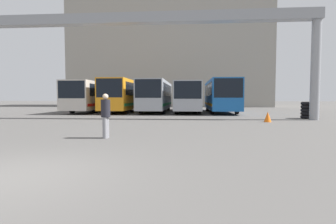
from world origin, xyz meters
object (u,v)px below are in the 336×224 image
at_px(bus_slot_1, 125,94).
at_px(bus_slot_2, 156,95).
at_px(bus_slot_0, 96,95).
at_px(pedestrian_near_center, 106,115).
at_px(bus_slot_3, 188,95).
at_px(bus_slot_4, 221,94).
at_px(tire_stack, 309,110).
at_px(traffic_cone, 268,117).

bearing_deg(bus_slot_1, bus_slot_2, 2.93).
bearing_deg(bus_slot_0, pedestrian_near_center, -68.89).
height_order(bus_slot_0, bus_slot_3, bus_slot_0).
distance_m(bus_slot_4, tire_stack, 9.27).
bearing_deg(bus_slot_0, tire_stack, -23.49).
bearing_deg(traffic_cone, pedestrian_near_center, -138.34).
distance_m(bus_slot_1, bus_slot_4, 9.89).
xyz_separation_m(bus_slot_0, tire_stack, (18.49, -8.04, -1.15)).
height_order(bus_slot_3, bus_slot_4, bus_slot_4).
bearing_deg(bus_slot_3, pedestrian_near_center, -99.34).
bearing_deg(bus_slot_3, tire_stack, -43.23).
bearing_deg(bus_slot_3, bus_slot_2, -173.77).
xyz_separation_m(bus_slot_2, tire_stack, (11.90, -7.73, -1.20)).
bearing_deg(tire_stack, bus_slot_2, 146.99).
height_order(bus_slot_4, tire_stack, bus_slot_4).
distance_m(bus_slot_3, traffic_cone, 12.11).
xyz_separation_m(bus_slot_0, traffic_cone, (14.83, -10.91, -1.44)).
bearing_deg(pedestrian_near_center, bus_slot_1, -164.03).
distance_m(bus_slot_0, bus_slot_2, 6.60).
xyz_separation_m(bus_slot_0, bus_slot_1, (3.29, -0.47, 0.09)).
relative_size(bus_slot_0, traffic_cone, 18.33).
relative_size(bus_slot_1, bus_slot_2, 0.97).
bearing_deg(bus_slot_4, traffic_cone, -80.97).
distance_m(bus_slot_4, pedestrian_near_center, 18.52).
bearing_deg(traffic_cone, bus_slot_2, 127.84).
bearing_deg(bus_slot_1, tire_stack, -26.46).
bearing_deg(bus_slot_4, bus_slot_3, 169.82).
bearing_deg(traffic_cone, tire_stack, 38.12).
bearing_deg(bus_slot_3, bus_slot_1, -175.42).
xyz_separation_m(bus_slot_2, traffic_cone, (8.24, -10.61, -1.49)).
distance_m(bus_slot_3, tire_stack, 11.86).
bearing_deg(bus_slot_3, traffic_cone, -65.73).
bearing_deg(pedestrian_near_center, bus_slot_0, -154.67).
distance_m(bus_slot_0, traffic_cone, 18.47).
height_order(bus_slot_3, traffic_cone, bus_slot_3).
height_order(bus_slot_2, pedestrian_near_center, bus_slot_2).
relative_size(bus_slot_4, tire_stack, 8.81).
distance_m(bus_slot_1, bus_slot_2, 3.30).
relative_size(bus_slot_1, bus_slot_3, 0.91).
bearing_deg(bus_slot_3, bus_slot_4, -10.18).
distance_m(bus_slot_1, pedestrian_near_center, 17.87).
xyz_separation_m(bus_slot_2, bus_slot_3, (3.29, 0.36, -0.10)).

